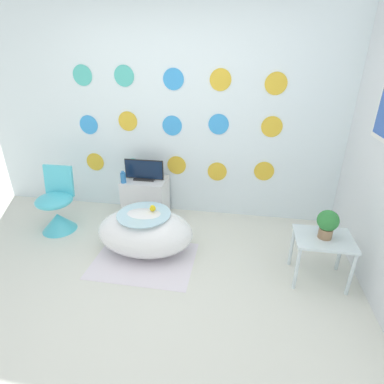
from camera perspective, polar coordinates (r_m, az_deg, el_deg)
The scene contains 11 objects.
ground_plane at distance 2.67m, azimuth -12.07°, elevation -21.68°, with size 12.00×12.00×0.00m, color silver.
wall_back_dotted at distance 3.66m, azimuth -3.32°, elevation 15.11°, with size 4.93×0.05×2.60m.
rug at distance 3.17m, azimuth -9.09°, elevation -12.68°, with size 1.01×0.75×0.01m.
bathtub at distance 3.17m, azimuth -8.90°, elevation -7.51°, with size 1.00×0.66×0.47m.
rubber_duck at distance 3.04m, azimuth -7.51°, elevation -3.05°, with size 0.06×0.07×0.07m.
chair at distance 3.84m, azimuth -24.34°, elevation -3.21°, with size 0.41×0.41×0.75m.
tv_cabinet at distance 3.85m, azimuth -8.76°, elevation -1.07°, with size 0.53×0.39×0.50m.
tv at distance 3.71m, azimuth -9.11°, elevation 3.96°, with size 0.48×0.12×0.25m.
vase at distance 3.68m, azimuth -12.97°, elevation 2.71°, with size 0.07×0.07×0.15m.
side_table at distance 2.93m, azimuth 23.65°, elevation -9.14°, with size 0.50×0.39×0.45m.
potted_plant_left at distance 2.82m, azimuth 24.41°, elevation -5.36°, with size 0.18×0.18×0.26m.
Camera 1 is at (0.82, -1.67, 1.91)m, focal length 28.00 mm.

